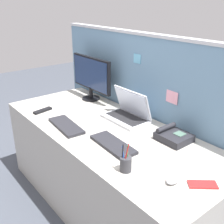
{
  "coord_description": "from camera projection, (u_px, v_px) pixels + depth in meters",
  "views": [
    {
      "loc": [
        1.5,
        -1.15,
        1.64
      ],
      "look_at": [
        0.0,
        0.05,
        0.84
      ],
      "focal_mm": 44.38,
      "sensor_mm": 36.0,
      "label": 1
    }
  ],
  "objects": [
    {
      "name": "keyboard_main",
      "position": [
        113.0,
        144.0,
        1.84
      ],
      "size": [
        0.37,
        0.16,
        0.02
      ],
      "primitive_type": "cube",
      "rotation": [
        0.0,
        0.0,
        -0.06
      ],
      "color": "#232328",
      "rests_on": "desk"
    },
    {
      "name": "cell_phone_red_case",
      "position": [
        203.0,
        184.0,
        1.46
      ],
      "size": [
        0.15,
        0.16,
        0.01
      ],
      "primitive_type": "cube",
      "rotation": [
        0.0,
        0.0,
        -0.71
      ],
      "color": "#B22323",
      "rests_on": "desk"
    },
    {
      "name": "tv_remote",
      "position": [
        43.0,
        111.0,
        2.4
      ],
      "size": [
        0.07,
        0.18,
        0.02
      ],
      "primitive_type": "cube",
      "rotation": [
        0.0,
        0.0,
        0.18
      ],
      "color": "black",
      "rests_on": "desk"
    },
    {
      "name": "ground_plane",
      "position": [
        107.0,
        204.0,
        2.38
      ],
      "size": [
        10.0,
        10.0,
        0.0
      ],
      "primitive_type": "plane",
      "color": "#424751"
    },
    {
      "name": "desk",
      "position": [
        107.0,
        168.0,
        2.24
      ],
      "size": [
        1.98,
        0.8,
        0.72
      ],
      "primitive_type": "cube",
      "color": "#ADA89E",
      "rests_on": "ground_plane"
    },
    {
      "name": "pen_cup",
      "position": [
        126.0,
        164.0,
        1.57
      ],
      "size": [
        0.07,
        0.07,
        0.18
      ],
      "color": "#333338",
      "rests_on": "desk"
    },
    {
      "name": "keyboard_spare",
      "position": [
        66.0,
        126.0,
        2.11
      ],
      "size": [
        0.38,
        0.17,
        0.02
      ],
      "primitive_type": "cube",
      "rotation": [
        0.0,
        0.0,
        -0.09
      ],
      "color": "#232328",
      "rests_on": "desk"
    },
    {
      "name": "laptop",
      "position": [
        128.0,
        112.0,
        2.23
      ],
      "size": [
        0.37,
        0.23,
        0.24
      ],
      "color": "#B2B5BC",
      "rests_on": "desk"
    },
    {
      "name": "desk_phone",
      "position": [
        173.0,
        136.0,
        1.91
      ],
      "size": [
        0.21,
        0.19,
        0.09
      ],
      "color": "#232328",
      "rests_on": "desk"
    },
    {
      "name": "computer_mouse_right_hand",
      "position": [
        173.0,
        179.0,
        1.48
      ],
      "size": [
        0.08,
        0.11,
        0.03
      ],
      "primitive_type": "ellipsoid",
      "rotation": [
        0.0,
        0.0,
        0.16
      ],
      "color": "#B2B5BC",
      "rests_on": "desk"
    },
    {
      "name": "cubicle_divider",
      "position": [
        148.0,
        117.0,
        2.36
      ],
      "size": [
        2.28,
        0.08,
        1.39
      ],
      "color": "#6084A3",
      "rests_on": "ground_plane"
    },
    {
      "name": "desktop_monitor",
      "position": [
        91.0,
        75.0,
        2.61
      ],
      "size": [
        0.55,
        0.17,
        0.41
      ],
      "color": "black",
      "rests_on": "desk"
    }
  ]
}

